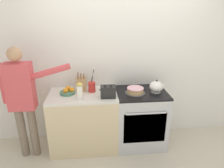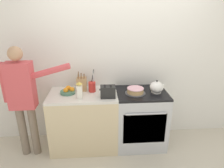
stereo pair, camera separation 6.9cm
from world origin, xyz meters
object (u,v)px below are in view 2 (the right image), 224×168
person_baker (23,94)px  toaster (108,92)px  fruit_bowl (68,91)px  layer_cake (135,91)px  milk_carton (80,91)px  knife_block (82,84)px  stove_range (140,118)px  utensil_crock (92,86)px  tea_kettle (157,87)px

person_baker → toaster: bearing=-14.5°
fruit_bowl → person_baker: size_ratio=0.13×
layer_cake → milk_carton: (-0.79, -0.12, 0.08)m
milk_carton → person_baker: size_ratio=0.15×
knife_block → stove_range: bearing=-9.7°
knife_block → utensil_crock: size_ratio=0.83×
stove_range → layer_cake: bearing=-159.8°
fruit_bowl → knife_block: bearing=31.1°
milk_carton → person_baker: (-0.76, 0.02, -0.04)m
stove_range → milk_carton: milk_carton is taller
fruit_bowl → toaster: toaster is taller
stove_range → person_baker: bearing=-175.4°
knife_block → layer_cake: bearing=-13.7°
fruit_bowl → person_baker: bearing=-163.6°
layer_cake → fruit_bowl: size_ratio=1.37×
tea_kettle → utensil_crock: size_ratio=0.72×
stove_range → fruit_bowl: size_ratio=4.13×
tea_kettle → fruit_bowl: size_ratio=1.12×
knife_block → milk_carton: size_ratio=1.15×
stove_range → utensil_crock: utensil_crock is taller
stove_range → person_baker: size_ratio=0.55×
utensil_crock → milk_carton: size_ratio=1.39×
stove_range → utensil_crock: size_ratio=2.65×
utensil_crock → fruit_bowl: size_ratio=1.56×
stove_range → fruit_bowl: (-1.08, 0.04, 0.48)m
utensil_crock → layer_cake: bearing=-10.5°
knife_block → toaster: bearing=-37.6°
stove_range → milk_carton: (-0.89, -0.16, 0.56)m
utensil_crock → fruit_bowl: (-0.35, -0.04, -0.04)m
toaster → utensil_crock: bearing=135.6°
utensil_crock → toaster: utensil_crock is taller
fruit_bowl → utensil_crock: bearing=6.6°
layer_cake → tea_kettle: bearing=2.2°
layer_cake → toaster: toaster is taller
stove_range → fruit_bowl: fruit_bowl is taller
utensil_crock → toaster: size_ratio=1.52×
tea_kettle → toaster: bearing=-171.0°
tea_kettle → fruit_bowl: tea_kettle is taller
utensil_crock → milk_carton: utensil_crock is taller
fruit_bowl → layer_cake: bearing=-4.4°
layer_cake → tea_kettle: tea_kettle is taller
knife_block → toaster: size_ratio=1.26×
stove_range → milk_carton: bearing=-170.0°
utensil_crock → person_baker: (-0.92, -0.21, -0.01)m
utensil_crock → person_baker: bearing=-167.2°
person_baker → utensil_crock: bearing=-1.4°
knife_block → person_baker: 0.82m
knife_block → toaster: 0.48m
layer_cake → fruit_bowl: fruit_bowl is taller
fruit_bowl → person_baker: 0.60m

